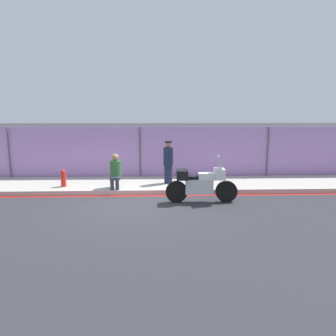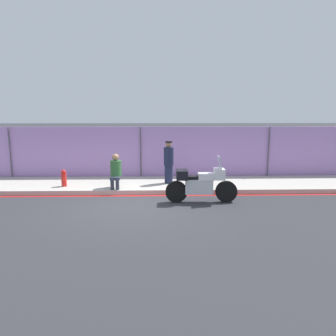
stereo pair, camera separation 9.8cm
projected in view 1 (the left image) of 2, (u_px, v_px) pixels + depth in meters
The scene contains 8 objects.
ground_plane at pixel (135, 206), 10.29m from camera, with size 120.00×120.00×0.00m, color #2D2D33.
sidewalk at pixel (139, 185), 12.77m from camera, with size 40.46×2.49×0.17m.
curb_paint_stripe at pixel (137, 196), 11.47m from camera, with size 40.46×0.18×0.01m.
storefront_fence at pixel (140, 154), 13.89m from camera, with size 38.44×0.17×2.26m.
motorcycle at pixel (201, 184), 10.59m from camera, with size 2.33×0.51×1.53m.
officer_standing at pixel (168, 162), 12.54m from camera, with size 0.38×0.38×1.63m.
person_seated_on_curb at pixel (115, 169), 11.82m from camera, with size 0.40×0.66×1.24m.
fire_hydrant at pixel (63, 178), 12.08m from camera, with size 0.19×0.24×0.63m.
Camera 1 is at (0.71, -9.94, 3.01)m, focal length 35.00 mm.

